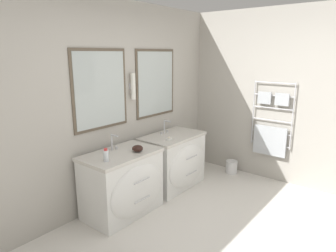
{
  "coord_description": "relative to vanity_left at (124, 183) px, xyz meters",
  "views": [
    {
      "loc": [
        -2.39,
        -1.01,
        1.94
      ],
      "look_at": [
        0.52,
        1.31,
        1.03
      ],
      "focal_mm": 32.0,
      "sensor_mm": 36.0,
      "label": 1
    }
  ],
  "objects": [
    {
      "name": "amenity_bowl",
      "position": [
        0.16,
        -0.09,
        0.43
      ],
      "size": [
        0.13,
        0.13,
        0.08
      ],
      "color": "black",
      "rests_on": "vanity_left"
    },
    {
      "name": "vanity_right",
      "position": [
        1.01,
        0.0,
        0.0
      ],
      "size": [
        0.95,
        0.64,
        0.78
      ],
      "color": "white",
      "rests_on": "ground_plane"
    },
    {
      "name": "wall_right",
      "position": [
        2.21,
        -0.68,
        0.89
      ],
      "size": [
        0.13,
        3.82,
        2.6
      ],
      "color": "#B2ADA3",
      "rests_on": "ground_plane"
    },
    {
      "name": "faucet_right",
      "position": [
        1.01,
        0.17,
        0.49
      ],
      "size": [
        0.17,
        0.13,
        0.21
      ],
      "color": "silver",
      "rests_on": "vanity_right"
    },
    {
      "name": "wall_back",
      "position": [
        0.1,
        0.39,
        0.91
      ],
      "size": [
        5.78,
        0.14,
        2.6
      ],
      "color": "#B2ADA3",
      "rests_on": "ground_plane"
    },
    {
      "name": "faucet_left",
      "position": [
        -0.0,
        0.17,
        0.49
      ],
      "size": [
        0.17,
        0.13,
        0.21
      ],
      "color": "silver",
      "rests_on": "vanity_left"
    },
    {
      "name": "vanity_left",
      "position": [
        0.0,
        0.0,
        0.0
      ],
      "size": [
        0.95,
        0.64,
        0.78
      ],
      "color": "white",
      "rests_on": "ground_plane"
    },
    {
      "name": "waste_bin",
      "position": [
        2.0,
        -0.44,
        -0.29
      ],
      "size": [
        0.19,
        0.19,
        0.21
      ],
      "color": "silver",
      "rests_on": "ground_plane"
    },
    {
      "name": "toiletry_bottle",
      "position": [
        -0.3,
        -0.06,
        0.46
      ],
      "size": [
        0.06,
        0.06,
        0.15
      ],
      "color": "silver",
      "rests_on": "vanity_left"
    },
    {
      "name": "soap_dish",
      "position": [
        0.79,
        -0.08,
        0.4
      ],
      "size": [
        0.08,
        0.06,
        0.04
      ],
      "color": "white",
      "rests_on": "vanity_right"
    }
  ]
}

